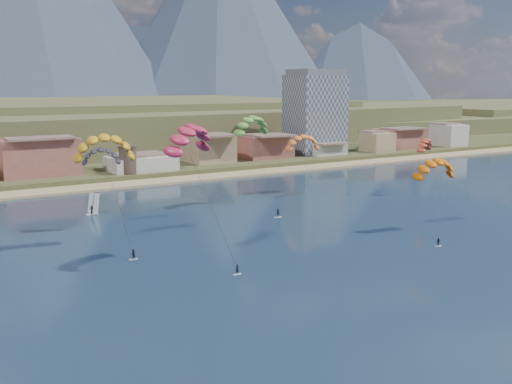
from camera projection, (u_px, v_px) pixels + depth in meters
ground at (382, 304)px, 77.22m from camera, size 2400.00×2400.00×0.00m
beach at (121, 185)px, 166.19m from camera, size 2200.00×12.00×0.90m
foothills at (80, 125)px, 282.23m from camera, size 940.00×210.00×18.00m
apartment_tower at (315, 112)px, 224.88m from camera, size 20.00×16.00×32.00m
watchtower at (128, 159)px, 174.34m from camera, size 5.82×5.82×8.60m
kitesurfer_red at (188, 134)px, 90.35m from camera, size 11.45×13.41×23.87m
kitesurfer_yellow at (104, 144)px, 100.35m from camera, size 11.61×12.43×21.58m
kitesurfer_orange at (435, 165)px, 112.78m from camera, size 12.84×11.14×17.05m
kitesurfer_green at (252, 123)px, 134.41m from camera, size 11.08×16.46×23.41m
distant_kite_dark at (101, 153)px, 112.18m from camera, size 8.21×6.58×18.16m
distant_kite_orange at (303, 140)px, 152.73m from camera, size 10.38×6.72×17.45m
distant_kite_red at (424, 143)px, 151.69m from camera, size 8.16×7.14×16.34m
windsurfer at (93, 208)px, 129.87m from camera, size 2.65×2.88×4.68m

